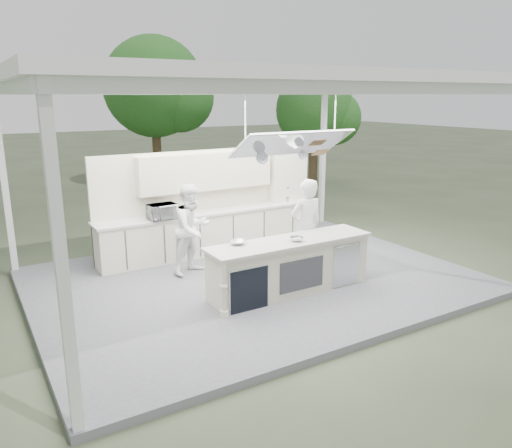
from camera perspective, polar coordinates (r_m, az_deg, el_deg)
ground at (r=9.71m, az=-0.19°, el=-6.80°), size 90.00×90.00×0.00m
stage_deck at (r=9.69m, az=-0.19°, el=-6.46°), size 8.00×6.00×0.12m
tent at (r=9.04m, az=-0.16°, el=15.66°), size 8.20×6.20×3.86m
demo_island at (r=8.88m, az=3.82°, el=-4.81°), size 3.10×0.79×0.95m
back_counter at (r=11.12m, az=-5.22°, el=-0.84°), size 5.08×0.72×0.95m
back_wall_unit at (r=11.28m, az=-3.78°, el=4.51°), size 5.05×0.48×2.25m
tree_cluster at (r=18.11m, az=-17.18°, el=13.13°), size 19.55×9.40×5.85m
head_chef at (r=9.65m, az=5.74°, el=-0.38°), size 0.71×0.49×1.88m
sous_chef at (r=9.77m, az=-7.29°, el=-0.56°), size 1.05×0.94×1.78m
toaster_oven at (r=10.34m, az=-10.66°, el=1.39°), size 0.59×0.42×0.31m
bowl_large at (r=8.48m, az=-2.10°, el=-2.12°), size 0.35×0.35×0.07m
bowl_small at (r=8.69m, az=4.67°, el=-1.73°), size 0.25×0.25×0.07m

